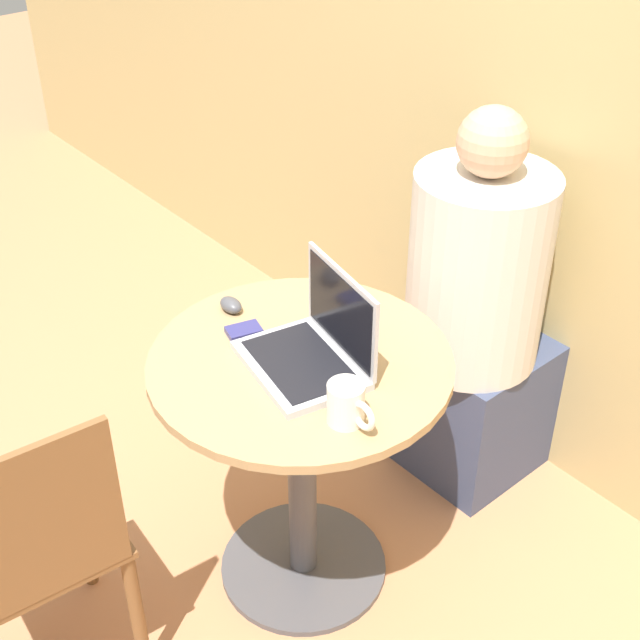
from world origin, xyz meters
The scene contains 9 objects.
ground_plane centered at (0.00, 0.00, 0.00)m, with size 12.00×12.00×0.00m, color tan.
back_wall centered at (0.00, 0.93, 1.30)m, with size 7.00×0.05×2.60m.
round_table centered at (0.00, 0.00, 0.53)m, with size 0.75×0.75×0.76m.
laptop centered at (0.04, 0.01, 0.81)m, with size 0.35×0.29×0.24m.
cell_phone centered at (-0.17, -0.04, 0.77)m, with size 0.08×0.10×0.02m.
computer_mouse centered at (-0.28, -0.01, 0.78)m, with size 0.07×0.05×0.04m.
coffee_cup centered at (0.25, -0.07, 0.81)m, with size 0.13×0.08×0.10m.
chair_empty centered at (-0.13, -0.69, 0.46)m, with size 0.43×0.43×0.87m.
person_seated centered at (-0.01, 0.72, 0.51)m, with size 0.40×0.62×1.23m.
Camera 1 is at (1.35, -1.08, 2.06)m, focal length 50.00 mm.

